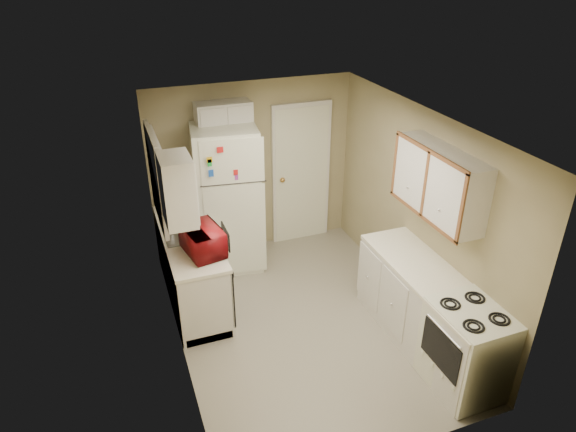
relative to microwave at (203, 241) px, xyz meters
name	(u,v)px	position (x,y,z in m)	size (l,w,h in m)	color
floor	(303,321)	(1.00, -0.46, -1.05)	(3.80, 3.80, 0.00)	#B0AA97
ceiling	(306,123)	(1.00, -0.46, 1.35)	(3.80, 3.80, 0.00)	white
wall_left	(172,257)	(-0.40, -0.46, 0.15)	(3.80, 3.80, 0.00)	tan
wall_right	(417,212)	(2.40, -0.46, 0.15)	(3.80, 3.80, 0.00)	tan
wall_back	(253,168)	(1.00, 1.44, 0.15)	(2.80, 2.80, 0.00)	tan
wall_front	(397,348)	(1.00, -2.36, 0.15)	(2.80, 2.80, 0.00)	tan
left_counter	(192,267)	(-0.10, 0.44, -0.60)	(0.60, 1.80, 0.90)	silver
dishwasher	(227,287)	(0.19, -0.16, -0.56)	(0.03, 0.58, 0.72)	black
sink	(186,232)	(-0.10, 0.59, -0.19)	(0.54, 0.74, 0.16)	gray
microwave	(203,241)	(0.00, 0.00, 0.00)	(0.30, 0.54, 0.36)	maroon
soap_bottle	(174,205)	(-0.15, 1.08, -0.05)	(0.08, 0.09, 0.19)	white
window_blinds	(157,178)	(-0.36, 0.59, 0.55)	(0.10, 0.98, 1.08)	silver
upper_cabinet_left	(177,190)	(-0.25, -0.24, 0.75)	(0.30, 0.45, 0.70)	silver
refrigerator	(227,198)	(0.55, 1.11, -0.07)	(0.80, 0.78, 1.95)	white
cabinet_over_fridge	(224,118)	(0.60, 1.29, 0.95)	(0.70, 0.30, 0.40)	silver
interior_door	(301,175)	(1.70, 1.40, -0.03)	(0.86, 0.06, 2.08)	white
right_counter	(426,310)	(2.10, -1.26, -0.60)	(0.60, 2.00, 0.90)	silver
stove	(466,350)	(2.11, -1.91, -0.60)	(0.60, 0.74, 0.90)	white
upper_cabinet_right	(439,182)	(2.25, -0.96, 0.75)	(0.30, 1.20, 0.70)	silver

